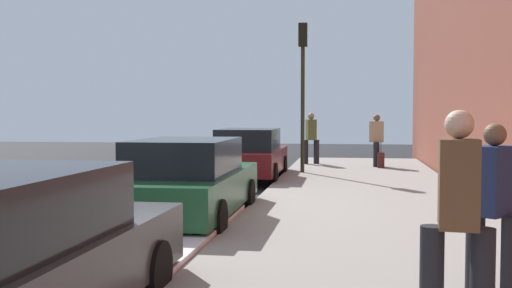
{
  "coord_description": "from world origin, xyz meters",
  "views": [
    {
      "loc": [
        -11.33,
        -2.93,
        1.98
      ],
      "look_at": [
        2.1,
        -0.94,
        1.29
      ],
      "focal_mm": 43.81,
      "sensor_mm": 36.0,
      "label": 1
    }
  ],
  "objects_px": {
    "pedestrian_brown_coat": "(458,213)",
    "parked_car_green": "(188,181)",
    "pedestrian_navy_coat": "(494,204)",
    "rolling_suitcase": "(381,160)",
    "pedestrian_olive_coat": "(311,137)",
    "traffic_light_pole": "(303,72)",
    "pedestrian_tan_coat": "(376,139)",
    "parked_car_maroon": "(249,155)"
  },
  "relations": [
    {
      "from": "parked_car_maroon",
      "to": "pedestrian_olive_coat",
      "type": "bearing_deg",
      "value": -18.8
    },
    {
      "from": "pedestrian_brown_coat",
      "to": "parked_car_green",
      "type": "bearing_deg",
      "value": 34.68
    },
    {
      "from": "rolling_suitcase",
      "to": "pedestrian_olive_coat",
      "type": "bearing_deg",
      "value": 63.03
    },
    {
      "from": "pedestrian_navy_coat",
      "to": "pedestrian_brown_coat",
      "type": "distance_m",
      "value": 1.19
    },
    {
      "from": "pedestrian_olive_coat",
      "to": "rolling_suitcase",
      "type": "height_order",
      "value": "pedestrian_olive_coat"
    },
    {
      "from": "pedestrian_navy_coat",
      "to": "traffic_light_pole",
      "type": "relative_size",
      "value": 0.38
    },
    {
      "from": "parked_car_green",
      "to": "parked_car_maroon",
      "type": "bearing_deg",
      "value": -0.04
    },
    {
      "from": "pedestrian_navy_coat",
      "to": "pedestrian_brown_coat",
      "type": "bearing_deg",
      "value": 153.91
    },
    {
      "from": "parked_car_maroon",
      "to": "pedestrian_olive_coat",
      "type": "height_order",
      "value": "pedestrian_olive_coat"
    },
    {
      "from": "pedestrian_navy_coat",
      "to": "rolling_suitcase",
      "type": "bearing_deg",
      "value": 1.42
    },
    {
      "from": "pedestrian_tan_coat",
      "to": "pedestrian_brown_coat",
      "type": "height_order",
      "value": "pedestrian_brown_coat"
    },
    {
      "from": "pedestrian_olive_coat",
      "to": "traffic_light_pole",
      "type": "bearing_deg",
      "value": 178.79
    },
    {
      "from": "pedestrian_olive_coat",
      "to": "pedestrian_brown_coat",
      "type": "distance_m",
      "value": 17.02
    },
    {
      "from": "pedestrian_navy_coat",
      "to": "parked_car_maroon",
      "type": "bearing_deg",
      "value": 20.63
    },
    {
      "from": "parked_car_maroon",
      "to": "pedestrian_brown_coat",
      "type": "bearing_deg",
      "value": -163.19
    },
    {
      "from": "pedestrian_navy_coat",
      "to": "rolling_suitcase",
      "type": "distance_m",
      "value": 14.61
    },
    {
      "from": "pedestrian_tan_coat",
      "to": "rolling_suitcase",
      "type": "bearing_deg",
      "value": -163.72
    },
    {
      "from": "parked_car_maroon",
      "to": "pedestrian_brown_coat",
      "type": "relative_size",
      "value": 2.38
    },
    {
      "from": "pedestrian_tan_coat",
      "to": "traffic_light_pole",
      "type": "relative_size",
      "value": 0.39
    },
    {
      "from": "pedestrian_brown_coat",
      "to": "rolling_suitcase",
      "type": "xyz_separation_m",
      "value": [
        15.65,
        -0.16,
        -0.74
      ]
    },
    {
      "from": "traffic_light_pole",
      "to": "pedestrian_olive_coat",
      "type": "bearing_deg",
      "value": -1.21
    },
    {
      "from": "pedestrian_tan_coat",
      "to": "rolling_suitcase",
      "type": "xyz_separation_m",
      "value": [
        -0.44,
        -0.13,
        -0.69
      ]
    },
    {
      "from": "pedestrian_olive_coat",
      "to": "pedestrian_brown_coat",
      "type": "relative_size",
      "value": 0.98
    },
    {
      "from": "parked_car_maroon",
      "to": "parked_car_green",
      "type": "bearing_deg",
      "value": 179.96
    },
    {
      "from": "parked_car_maroon",
      "to": "pedestrian_tan_coat",
      "type": "bearing_deg",
      "value": -45.72
    },
    {
      "from": "parked_car_maroon",
      "to": "pedestrian_olive_coat",
      "type": "relative_size",
      "value": 2.43
    },
    {
      "from": "pedestrian_tan_coat",
      "to": "traffic_light_pole",
      "type": "distance_m",
      "value": 3.98
    },
    {
      "from": "parked_car_maroon",
      "to": "pedestrian_tan_coat",
      "type": "xyz_separation_m",
      "value": [
        3.69,
        -3.78,
        0.33
      ]
    },
    {
      "from": "parked_car_green",
      "to": "pedestrian_tan_coat",
      "type": "height_order",
      "value": "pedestrian_tan_coat"
    },
    {
      "from": "pedestrian_olive_coat",
      "to": "parked_car_green",
      "type": "bearing_deg",
      "value": 172.42
    },
    {
      "from": "parked_car_maroon",
      "to": "traffic_light_pole",
      "type": "relative_size",
      "value": 0.98
    },
    {
      "from": "parked_car_green",
      "to": "pedestrian_olive_coat",
      "type": "distance_m",
      "value": 11.55
    },
    {
      "from": "parked_car_green",
      "to": "traffic_light_pole",
      "type": "bearing_deg",
      "value": -10.03
    },
    {
      "from": "pedestrian_olive_coat",
      "to": "pedestrian_brown_coat",
      "type": "xyz_separation_m",
      "value": [
        -16.87,
        -2.23,
        0.02
      ]
    },
    {
      "from": "pedestrian_tan_coat",
      "to": "traffic_light_pole",
      "type": "bearing_deg",
      "value": 136.33
    },
    {
      "from": "traffic_light_pole",
      "to": "pedestrian_tan_coat",
      "type": "bearing_deg",
      "value": -43.67
    },
    {
      "from": "pedestrian_tan_coat",
      "to": "pedestrian_navy_coat",
      "type": "bearing_deg",
      "value": -178.13
    },
    {
      "from": "pedestrian_tan_coat",
      "to": "pedestrian_olive_coat",
      "type": "xyz_separation_m",
      "value": [
        0.77,
        2.26,
        0.03
      ]
    },
    {
      "from": "traffic_light_pole",
      "to": "rolling_suitcase",
      "type": "xyz_separation_m",
      "value": [
        2.0,
        -2.46,
        -2.8
      ]
    },
    {
      "from": "parked_car_green",
      "to": "rolling_suitcase",
      "type": "relative_size",
      "value": 5.55
    },
    {
      "from": "pedestrian_olive_coat",
      "to": "traffic_light_pole",
      "type": "xyz_separation_m",
      "value": [
        -3.21,
        0.07,
        2.08
      ]
    },
    {
      "from": "parked_car_green",
      "to": "pedestrian_brown_coat",
      "type": "height_order",
      "value": "pedestrian_brown_coat"
    }
  ]
}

